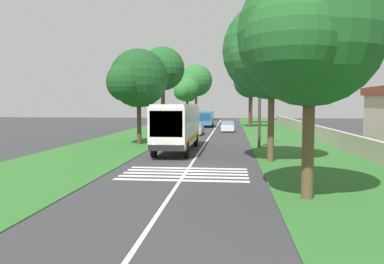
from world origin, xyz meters
TOP-DOWN VIEW (x-y plane):
  - ground at (0.00, 0.00)m, footprint 160.00×160.00m
  - grass_verge_left at (15.00, 8.20)m, footprint 120.00×8.00m
  - grass_verge_right at (15.00, -8.20)m, footprint 120.00×8.00m
  - centre_line at (15.00, 0.00)m, footprint 110.00×0.16m
  - coach_bus at (8.02, 1.80)m, footprint 11.16×2.62m
  - zebra_crossing at (-2.05, 0.00)m, footprint 4.05×6.80m
  - trailing_car_0 at (24.41, 1.92)m, footprint 4.30×1.78m
  - trailing_car_1 at (29.95, -1.97)m, footprint 4.30×1.78m
  - trailing_minibus_0 at (40.13, 1.61)m, footprint 6.00×2.14m
  - roadside_tree_left_0 at (51.56, 6.26)m, footprint 5.75×4.87m
  - roadside_tree_left_1 at (22.14, 5.60)m, footprint 5.65×5.07m
  - roadside_tree_left_2 at (63.62, 5.62)m, footprint 8.26×7.19m
  - roadside_tree_left_3 at (12.66, 6.18)m, footprint 6.71×5.39m
  - roadside_tree_right_0 at (-6.92, -5.36)m, footprint 6.78×5.64m
  - roadside_tree_right_1 at (52.73, -6.19)m, footprint 5.62×4.73m
  - roadside_tree_right_2 at (3.07, -4.92)m, footprint 7.56×6.33m
  - roadside_tree_right_3 at (40.46, -5.27)m, footprint 6.44×5.28m
  - utility_pole at (10.72, -4.85)m, footprint 0.24×1.40m
  - roadside_wall at (20.00, -11.60)m, footprint 70.00×0.40m

SIDE VIEW (x-z plane):
  - ground at x=0.00m, z-range 0.00..0.00m
  - zebra_crossing at x=-2.05m, z-range 0.00..0.01m
  - centre_line at x=15.00m, z-range 0.00..0.01m
  - grass_verge_left at x=15.00m, z-range 0.00..0.04m
  - grass_verge_right at x=15.00m, z-range 0.00..0.04m
  - trailing_car_0 at x=24.41m, z-range -0.05..1.38m
  - trailing_car_1 at x=29.95m, z-range -0.05..1.38m
  - roadside_wall at x=20.00m, z-range 0.04..1.46m
  - trailing_minibus_0 at x=40.13m, z-range 0.28..2.81m
  - coach_bus at x=8.02m, z-range 0.28..4.01m
  - utility_pole at x=10.72m, z-range 0.18..8.61m
  - roadside_tree_left_3 at x=12.66m, z-range 1.56..10.34m
  - roadside_tree_right_0 at x=-6.92m, z-range 1.68..10.94m
  - roadside_tree_left_0 at x=51.56m, z-range 1.92..10.77m
  - roadside_tree_right_2 at x=3.07m, z-range 1.86..12.18m
  - roadside_tree_right_3 at x=40.46m, z-range 2.22..12.19m
  - roadside_tree_right_1 at x=52.73m, z-range 2.56..12.65m
  - roadside_tree_left_1 at x=22.14m, z-range 2.54..12.88m
  - roadside_tree_left_2 at x=63.62m, z-range 2.52..15.04m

